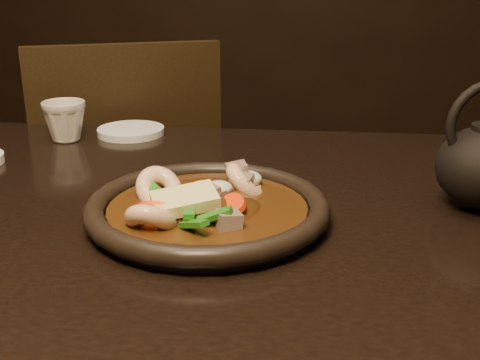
# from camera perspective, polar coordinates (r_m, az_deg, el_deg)

# --- Properties ---
(table) EXTENTS (1.60, 0.90, 0.75)m
(table) POSITION_cam_1_polar(r_m,az_deg,el_deg) (0.90, -21.25, -7.05)
(table) COLOR black
(table) RESTS_ON floor
(chair) EXTENTS (0.56, 0.56, 0.91)m
(chair) POSITION_cam_1_polar(r_m,az_deg,el_deg) (1.52, -10.48, -2.53)
(chair) COLOR black
(chair) RESTS_ON floor
(plate) EXTENTS (0.31, 0.31, 0.03)m
(plate) POSITION_cam_1_polar(r_m,az_deg,el_deg) (0.76, -3.08, -2.81)
(plate) COLOR black
(plate) RESTS_ON table
(stirfry) EXTENTS (0.19, 0.21, 0.06)m
(stirfry) POSITION_cam_1_polar(r_m,az_deg,el_deg) (0.76, -3.57, -2.25)
(stirfry) COLOR #361C09
(stirfry) RESTS_ON plate
(saucer_right) EXTENTS (0.13, 0.13, 0.01)m
(saucer_right) POSITION_cam_1_polar(r_m,az_deg,el_deg) (1.18, -10.31, 4.58)
(saucer_right) COLOR white
(saucer_right) RESTS_ON table
(tea_cup) EXTENTS (0.10, 0.10, 0.08)m
(tea_cup) POSITION_cam_1_polar(r_m,az_deg,el_deg) (1.16, -16.28, 5.51)
(tea_cup) COLOR beige
(tea_cup) RESTS_ON table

